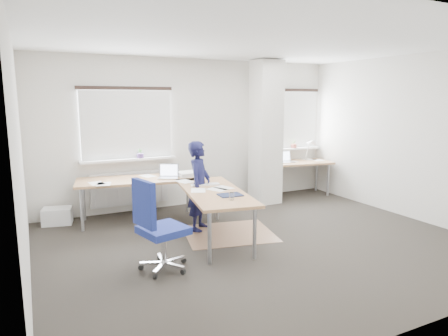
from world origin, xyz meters
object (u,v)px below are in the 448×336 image
desk_side (298,164)px  person (199,186)px  desk_main (176,186)px  task_chair (161,245)px

desk_side → person: (-2.80, -1.20, 0.02)m
desk_main → desk_side: (3.11, 1.00, -0.01)m
desk_main → person: 0.37m
task_chair → person: person is taller
desk_side → task_chair: desk_side is taller
desk_side → task_chair: bearing=-137.6°
desk_main → task_chair: task_chair is taller
desk_side → person: bearing=-146.8°
task_chair → desk_side: bearing=18.3°
desk_side → person: person is taller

